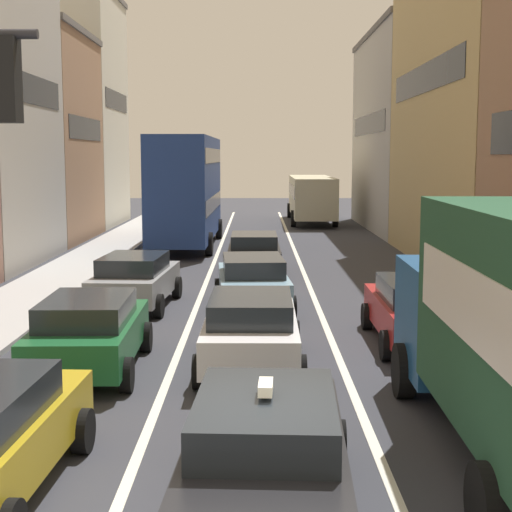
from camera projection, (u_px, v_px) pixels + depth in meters
name	position (u px, v px, depth m)	size (l,w,h in m)	color
sidewalk_left	(73.00, 269.00, 28.36)	(2.60, 64.00, 0.14)	#A7A7A7
lane_stripe_left	(209.00, 271.00, 28.37)	(0.16, 60.00, 0.01)	silver
lane_stripe_right	(302.00, 271.00, 28.38)	(0.16, 60.00, 0.01)	silver
building_row_right	(505.00, 117.00, 30.59)	(7.20, 43.90, 13.29)	#B2ADA3
taxi_centre_lane_front	(265.00, 450.00, 8.99)	(2.23, 4.38, 1.66)	black
sedan_centre_lane_second	(250.00, 329.00, 15.32)	(2.10, 4.32, 1.49)	silver
wagon_left_lane_second	(88.00, 331.00, 15.10)	(2.13, 4.34, 1.49)	#19592D
hatchback_centre_lane_third	(252.00, 281.00, 21.16)	(2.28, 4.40, 1.49)	#759EB7
sedan_left_lane_third	(134.00, 279.00, 21.50)	(2.28, 4.41, 1.49)	gray
coupe_centre_lane_fourth	(253.00, 253.00, 27.39)	(2.08, 4.31, 1.49)	black
sedan_right_lane_behind_truck	(416.00, 309.00, 17.27)	(2.08, 4.31, 1.49)	#A51E1E
bus_mid_queue_primary	(185.00, 186.00, 35.62)	(2.90, 10.53, 5.06)	navy
bus_far_queue_secondary	(310.00, 195.00, 49.06)	(2.87, 10.52, 2.90)	#BFB793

